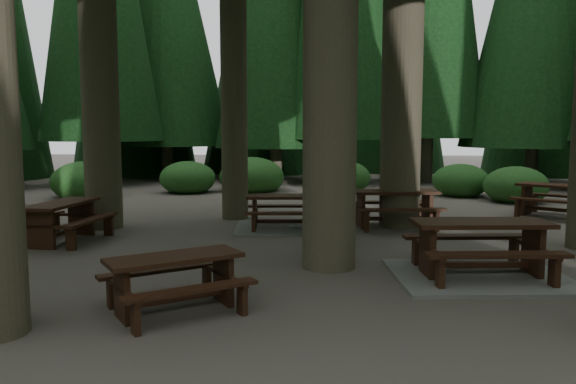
# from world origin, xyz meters

# --- Properties ---
(ground) EXTENTS (80.00, 80.00, 0.00)m
(ground) POSITION_xyz_m (0.00, 0.00, 0.00)
(ground) COLOR #564C46
(ground) RESTS_ON ground
(picnic_table_a) EXTENTS (2.69, 2.30, 0.85)m
(picnic_table_a) POSITION_xyz_m (3.02, -0.29, 0.30)
(picnic_table_a) COLOR gray
(picnic_table_a) RESTS_ON ground
(picnic_table_b) EXTENTS (1.60, 1.92, 0.78)m
(picnic_table_b) POSITION_xyz_m (-4.39, 1.88, 0.52)
(picnic_table_b) COLOR black
(picnic_table_b) RESTS_ON ground
(picnic_table_c) EXTENTS (2.34, 1.99, 0.75)m
(picnic_table_c) POSITION_xyz_m (-0.13, 3.60, 0.25)
(picnic_table_c) COLOR gray
(picnic_table_c) RESTS_ON ground
(picnic_table_d) EXTENTS (2.45, 2.38, 0.83)m
(picnic_table_d) POSITION_xyz_m (6.50, 5.69, 0.55)
(picnic_table_d) COLOR black
(picnic_table_d) RESTS_ON ground
(picnic_table_e) EXTENTS (2.03, 1.95, 0.69)m
(picnic_table_e) POSITION_xyz_m (-1.04, -2.13, 0.45)
(picnic_table_e) COLOR black
(picnic_table_e) RESTS_ON ground
(picnic_table_f) EXTENTS (2.10, 1.78, 0.82)m
(picnic_table_f) POSITION_xyz_m (2.27, 4.06, 0.55)
(picnic_table_f) COLOR black
(picnic_table_f) RESTS_ON ground
(shrub_ring) EXTENTS (23.86, 24.64, 1.49)m
(shrub_ring) POSITION_xyz_m (0.70, 0.75, 0.40)
(shrub_ring) COLOR #1E581F
(shrub_ring) RESTS_ON ground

